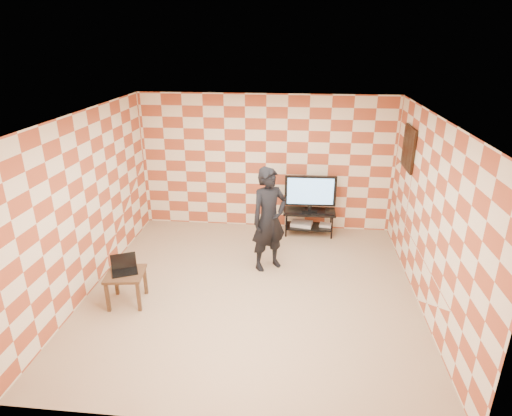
{
  "coord_description": "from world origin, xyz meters",
  "views": [
    {
      "loc": [
        0.65,
        -5.67,
        3.69
      ],
      "look_at": [
        0.0,
        0.6,
        1.15
      ],
      "focal_mm": 30.0,
      "sensor_mm": 36.0,
      "label": 1
    }
  ],
  "objects_px": {
    "tv_stand": "(309,217)",
    "side_table": "(126,278)",
    "tv": "(310,192)",
    "person": "(269,219)"
  },
  "relations": [
    {
      "from": "side_table",
      "to": "person",
      "type": "height_order",
      "value": "person"
    },
    {
      "from": "tv_stand",
      "to": "tv",
      "type": "bearing_deg",
      "value": -92.08
    },
    {
      "from": "tv_stand",
      "to": "side_table",
      "type": "xyz_separation_m",
      "value": [
        -2.7,
        -2.66,
        0.05
      ]
    },
    {
      "from": "tv_stand",
      "to": "person",
      "type": "height_order",
      "value": "person"
    },
    {
      "from": "tv",
      "to": "person",
      "type": "distance_m",
      "value": 1.56
    },
    {
      "from": "side_table",
      "to": "person",
      "type": "distance_m",
      "value": 2.41
    },
    {
      "from": "side_table",
      "to": "tv_stand",
      "type": "bearing_deg",
      "value": 44.66
    },
    {
      "from": "tv",
      "to": "side_table",
      "type": "distance_m",
      "value": 3.82
    },
    {
      "from": "tv_stand",
      "to": "side_table",
      "type": "relative_size",
      "value": 1.71
    },
    {
      "from": "side_table",
      "to": "person",
      "type": "relative_size",
      "value": 0.33
    }
  ]
}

